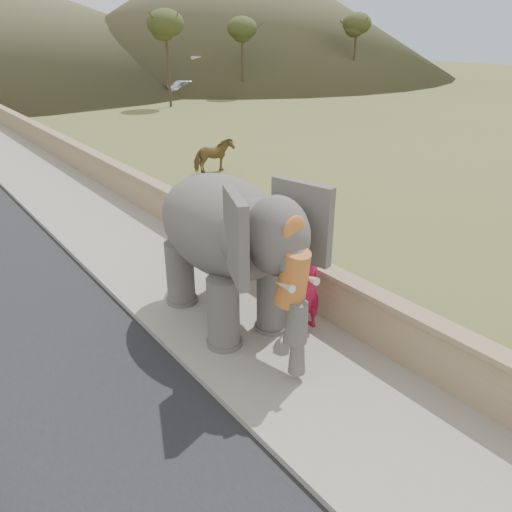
{
  "coord_description": "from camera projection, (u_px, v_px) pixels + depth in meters",
  "views": [
    {
      "loc": [
        -4.84,
        -6.55,
        5.53
      ],
      "look_at": [
        0.2,
        0.1,
        1.7
      ],
      "focal_mm": 35.0,
      "sensor_mm": 36.0,
      "label": 1
    }
  ],
  "objects": [
    {
      "name": "ground",
      "position": [
        251.0,
        339.0,
        9.71
      ],
      "size": [
        160.0,
        160.0,
        0.0
      ],
      "primitive_type": "plane",
      "color": "olive",
      "rests_on": "ground"
    },
    {
      "name": "walkway",
      "position": [
        75.0,
        204.0,
        16.92
      ],
      "size": [
        3.0,
        120.0,
        0.15
      ],
      "primitive_type": "cube",
      "color": "#9E9687",
      "rests_on": "ground"
    },
    {
      "name": "parapet",
      "position": [
        120.0,
        182.0,
        17.63
      ],
      "size": [
        0.3,
        120.0,
        1.1
      ],
      "primitive_type": "cube",
      "color": "tan",
      "rests_on": "ground"
    },
    {
      "name": "cow",
      "position": [
        214.0,
        156.0,
        20.57
      ],
      "size": [
        1.72,
        0.91,
        1.4
      ],
      "primitive_type": "imported",
      "rotation": [
        0.0,
        0.0,
        1.47
      ],
      "color": "brown",
      "rests_on": "ground"
    },
    {
      "name": "distant_car",
      "position": [
        189.0,
        87.0,
        43.98
      ],
      "size": [
        4.43,
        2.31,
        1.44
      ],
      "primitive_type": "imported",
      "rotation": [
        0.0,
        0.0,
        1.42
      ],
      "color": "#BABCC2",
      "rests_on": "ground"
    },
    {
      "name": "bus_white",
      "position": [
        243.0,
        72.0,
        48.82
      ],
      "size": [
        11.28,
        5.02,
        3.1
      ],
      "primitive_type": "cube",
      "rotation": [
        0.0,
        0.0,
        1.33
      ],
      "color": "beige",
      "rests_on": "ground"
    },
    {
      "name": "bus_orange",
      "position": [
        299.0,
        70.0,
        50.92
      ],
      "size": [
        11.01,
        2.56,
        3.1
      ],
      "primitive_type": "cube",
      "rotation": [
        0.0,
        0.0,
        1.58
      ],
      "color": "orange",
      "rests_on": "ground"
    },
    {
      "name": "hill_right",
      "position": [
        234.0,
        6.0,
        63.79
      ],
      "size": [
        56.0,
        56.0,
        16.0
      ],
      "primitive_type": "cone",
      "color": "brown",
      "rests_on": "ground"
    },
    {
      "name": "elephant_and_man",
      "position": [
        224.0,
        246.0,
        9.66
      ],
      "size": [
        2.52,
        4.39,
        3.06
      ],
      "color": "#67625D",
      "rests_on": "ground"
    }
  ]
}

